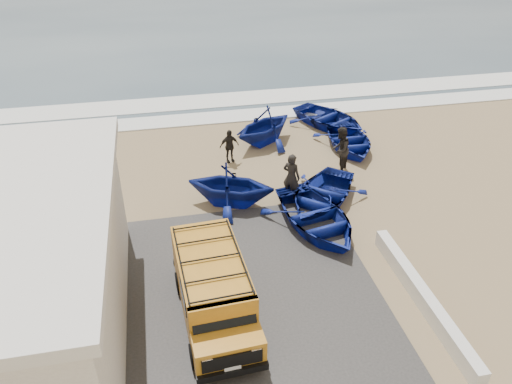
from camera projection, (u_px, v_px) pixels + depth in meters
ground at (237, 262)px, 16.34m from camera, size 160.00×160.00×0.00m
slab at (180, 314)px, 14.31m from camera, size 12.00×10.00×0.05m
surf_line at (198, 119)px, 26.34m from camera, size 180.00×1.60×0.06m
surf_wash at (193, 102)px, 28.43m from camera, size 180.00×2.20×0.04m
parapet at (423, 297)px, 14.56m from camera, size 0.35×6.00×0.55m
van at (213, 288)px, 13.77m from camera, size 2.05×4.65×1.95m
boat_near_left at (316, 217)px, 17.76m from camera, size 3.91×4.89×0.90m
boat_near_right at (321, 194)px, 19.15m from camera, size 4.85×4.98×0.84m
boat_mid_left at (231, 185)px, 18.87m from camera, size 4.19×3.95×1.75m
boat_mid_right at (349, 140)px, 23.26m from camera, size 2.94×4.01×0.81m
boat_far_left at (264, 125)px, 23.51m from camera, size 4.50×4.40×1.80m
boat_far_right at (329, 119)px, 25.38m from camera, size 4.67×5.11×0.87m
fisherman_front at (291, 177)px, 19.20m from camera, size 0.84×0.82×1.94m
fisherman_middle at (340, 150)px, 21.12m from camera, size 1.20×1.24×2.01m
fisherman_back at (229, 146)px, 21.95m from camera, size 0.95×0.55×1.52m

